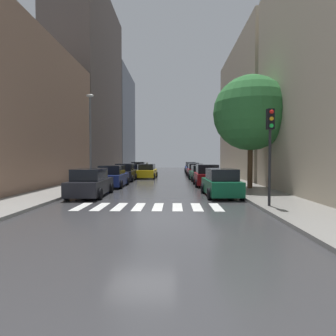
{
  "coord_description": "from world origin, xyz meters",
  "views": [
    {
      "loc": [
        1.21,
        -10.36,
        2.27
      ],
      "look_at": [
        0.58,
        17.45,
        1.32
      ],
      "focal_mm": 30.31,
      "sensor_mm": 36.0,
      "label": 1
    }
  ],
  "objects_px": {
    "parked_car_right_nearest": "(221,183)",
    "parked_car_right_second": "(207,176)",
    "parked_car_left_nearest": "(91,183)",
    "parked_car_left_third": "(125,173)",
    "taxi_midroad": "(147,171)",
    "parked_car_right_sixth": "(190,167)",
    "street_tree_right": "(251,113)",
    "parked_car_left_fifth": "(139,169)",
    "parked_car_left_fourth": "(132,171)",
    "traffic_light_right_corner": "(270,135)",
    "parked_car_right_fourth": "(195,171)",
    "parked_car_right_fifth": "(193,169)",
    "parked_car_right_third": "(200,173)",
    "lamp_post_left": "(90,133)",
    "parked_car_left_second": "(113,177)"
  },
  "relations": [
    {
      "from": "parked_car_right_nearest",
      "to": "parked_car_right_second",
      "type": "height_order",
      "value": "parked_car_right_second"
    },
    {
      "from": "parked_car_left_nearest",
      "to": "parked_car_left_third",
      "type": "bearing_deg",
      "value": -1.89
    },
    {
      "from": "taxi_midroad",
      "to": "parked_car_right_second",
      "type": "bearing_deg",
      "value": -145.52
    },
    {
      "from": "parked_car_right_sixth",
      "to": "street_tree_right",
      "type": "xyz_separation_m",
      "value": [
        2.66,
        -27.48,
        4.68
      ]
    },
    {
      "from": "parked_car_left_fifth",
      "to": "parked_car_right_sixth",
      "type": "bearing_deg",
      "value": -42.86
    },
    {
      "from": "taxi_midroad",
      "to": "street_tree_right",
      "type": "xyz_separation_m",
      "value": [
        8.47,
        -11.95,
        4.69
      ]
    },
    {
      "from": "parked_car_left_fifth",
      "to": "parked_car_right_second",
      "type": "height_order",
      "value": "parked_car_left_fifth"
    },
    {
      "from": "taxi_midroad",
      "to": "parked_car_left_fourth",
      "type": "bearing_deg",
      "value": 57.15
    },
    {
      "from": "taxi_midroad",
      "to": "traffic_light_right_corner",
      "type": "bearing_deg",
      "value": -157.82
    },
    {
      "from": "parked_car_left_fifth",
      "to": "parked_car_right_fourth",
      "type": "relative_size",
      "value": 1.05
    },
    {
      "from": "parked_car_right_fifth",
      "to": "parked_car_right_third",
      "type": "bearing_deg",
      "value": -179.83
    },
    {
      "from": "parked_car_left_fourth",
      "to": "parked_car_right_nearest",
      "type": "xyz_separation_m",
      "value": [
        7.84,
        -16.66,
        0.03
      ]
    },
    {
      "from": "parked_car_left_fourth",
      "to": "parked_car_right_sixth",
      "type": "height_order",
      "value": "parked_car_right_sixth"
    },
    {
      "from": "taxi_midroad",
      "to": "traffic_light_right_corner",
      "type": "xyz_separation_m",
      "value": [
        7.34,
        -19.52,
        2.52
      ]
    },
    {
      "from": "taxi_midroad",
      "to": "street_tree_right",
      "type": "bearing_deg",
      "value": -143.08
    },
    {
      "from": "traffic_light_right_corner",
      "to": "lamp_post_left",
      "type": "distance_m",
      "value": 14.91
    },
    {
      "from": "parked_car_left_fifth",
      "to": "parked_car_right_nearest",
      "type": "height_order",
      "value": "parked_car_left_fifth"
    },
    {
      "from": "parked_car_left_fourth",
      "to": "taxi_midroad",
      "type": "xyz_separation_m",
      "value": [
        1.96,
        -1.34,
        0.02
      ]
    },
    {
      "from": "parked_car_right_third",
      "to": "parked_car_right_fourth",
      "type": "bearing_deg",
      "value": -2.09
    },
    {
      "from": "traffic_light_right_corner",
      "to": "parked_car_left_fifth",
      "type": "bearing_deg",
      "value": 109.09
    },
    {
      "from": "parked_car_left_fourth",
      "to": "parked_car_right_second",
      "type": "xyz_separation_m",
      "value": [
        7.72,
        -10.24,
        0.08
      ]
    },
    {
      "from": "parked_car_left_nearest",
      "to": "parked_car_left_fourth",
      "type": "bearing_deg",
      "value": -1.33
    },
    {
      "from": "traffic_light_right_corner",
      "to": "parked_car_right_nearest",
      "type": "bearing_deg",
      "value": 109.2
    },
    {
      "from": "parked_car_left_second",
      "to": "parked_car_right_sixth",
      "type": "height_order",
      "value": "parked_car_left_second"
    },
    {
      "from": "parked_car_left_fifth",
      "to": "parked_car_right_sixth",
      "type": "distance_m",
      "value": 11.43
    },
    {
      "from": "parked_car_left_third",
      "to": "parked_car_right_second",
      "type": "bearing_deg",
      "value": -124.6
    },
    {
      "from": "parked_car_left_second",
      "to": "parked_car_right_fourth",
      "type": "distance_m",
      "value": 14.57
    },
    {
      "from": "parked_car_left_nearest",
      "to": "parked_car_right_fourth",
      "type": "xyz_separation_m",
      "value": [
        7.57,
        18.1,
        -0.02
      ]
    },
    {
      "from": "parked_car_right_third",
      "to": "lamp_post_left",
      "type": "xyz_separation_m",
      "value": [
        -9.37,
        -6.13,
        3.57
      ]
    },
    {
      "from": "parked_car_right_nearest",
      "to": "parked_car_left_nearest",
      "type": "bearing_deg",
      "value": 88.68
    },
    {
      "from": "parked_car_left_third",
      "to": "parked_car_right_third",
      "type": "bearing_deg",
      "value": -87.4
    },
    {
      "from": "traffic_light_right_corner",
      "to": "taxi_midroad",
      "type": "bearing_deg",
      "value": 110.6
    },
    {
      "from": "parked_car_left_third",
      "to": "parked_car_left_fifth",
      "type": "distance_m",
      "value": 10.94
    },
    {
      "from": "parked_car_left_fourth",
      "to": "traffic_light_right_corner",
      "type": "xyz_separation_m",
      "value": [
        9.3,
        -20.86,
        2.54
      ]
    },
    {
      "from": "parked_car_left_third",
      "to": "parked_car_left_fourth",
      "type": "xyz_separation_m",
      "value": [
        -0.12,
        5.21,
        -0.07
      ]
    },
    {
      "from": "parked_car_left_second",
      "to": "parked_car_left_fourth",
      "type": "relative_size",
      "value": 1.1
    },
    {
      "from": "parked_car_right_fourth",
      "to": "parked_car_left_third",
      "type": "bearing_deg",
      "value": 130.6
    },
    {
      "from": "parked_car_left_third",
      "to": "lamp_post_left",
      "type": "bearing_deg",
      "value": 160.95
    },
    {
      "from": "parked_car_left_fourth",
      "to": "traffic_light_right_corner",
      "type": "relative_size",
      "value": 0.96
    },
    {
      "from": "parked_car_left_fifth",
      "to": "lamp_post_left",
      "type": "relative_size",
      "value": 0.63
    },
    {
      "from": "parked_car_right_second",
      "to": "traffic_light_right_corner",
      "type": "bearing_deg",
      "value": -171.55
    },
    {
      "from": "parked_car_right_second",
      "to": "parked_car_right_fourth",
      "type": "distance_m",
      "value": 11.64
    },
    {
      "from": "parked_car_left_nearest",
      "to": "taxi_midroad",
      "type": "bearing_deg",
      "value": -8.6
    },
    {
      "from": "parked_car_left_fourth",
      "to": "parked_car_left_fifth",
      "type": "distance_m",
      "value": 5.72
    },
    {
      "from": "street_tree_right",
      "to": "parked_car_right_fifth",
      "type": "bearing_deg",
      "value": 97.15
    },
    {
      "from": "parked_car_left_fourth",
      "to": "lamp_post_left",
      "type": "xyz_separation_m",
      "value": [
        -1.7,
        -10.85,
        3.57
      ]
    },
    {
      "from": "parked_car_left_nearest",
      "to": "parked_car_right_second",
      "type": "bearing_deg",
      "value": -51.35
    },
    {
      "from": "parked_car_right_fifth",
      "to": "street_tree_right",
      "type": "distance_m",
      "value": 22.12
    },
    {
      "from": "taxi_midroad",
      "to": "parked_car_right_sixth",
      "type": "bearing_deg",
      "value": -18.93
    },
    {
      "from": "parked_car_right_second",
      "to": "traffic_light_right_corner",
      "type": "distance_m",
      "value": 11.02
    }
  ]
}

